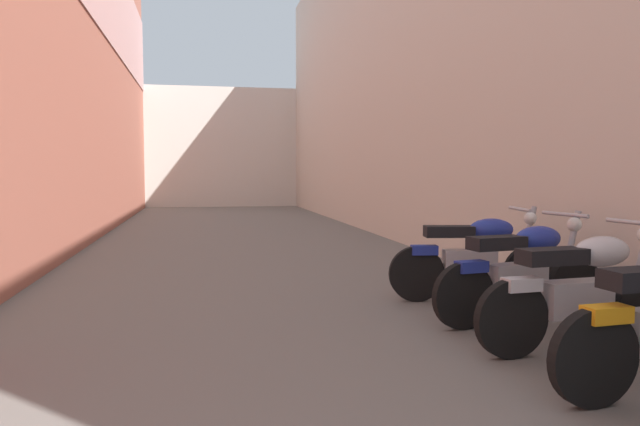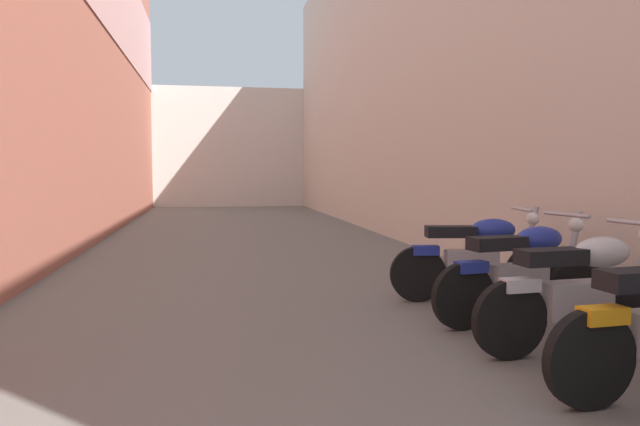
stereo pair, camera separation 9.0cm
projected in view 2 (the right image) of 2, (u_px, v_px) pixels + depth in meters
The scene contains 7 objects.
ground_plane at pixel (262, 261), 9.31m from camera, with size 41.12×41.12×0.00m, color #66635E.
building_left at pixel (70, 21), 10.37m from camera, with size 0.45×25.12×8.00m.
building_right at pixel (413, 41), 11.57m from camera, with size 0.45×25.12×7.90m.
building_far_end at pixel (229, 148), 24.40m from camera, with size 8.93×2.00×4.73m, color beige.
motorcycle_fifth at pixel (582, 289), 4.57m from camera, with size 1.85×0.58×1.04m.
motorcycle_sixth at pixel (523, 270), 5.43m from camera, with size 1.84×0.58×1.04m.
motorcycle_seventh at pixel (477, 256), 6.37m from camera, with size 1.84×0.58×1.04m.
Camera 2 is at (-0.80, 1.31, 1.41)m, focal length 33.25 mm.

